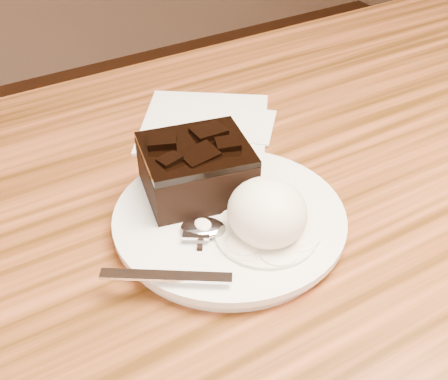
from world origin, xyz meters
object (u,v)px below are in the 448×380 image
plate (229,221)px  ice_cream_scoop (267,213)px  napkin (205,122)px  spoon (203,229)px  brownie (196,172)px

plate → ice_cream_scoop: (0.01, -0.04, 0.03)m
plate → napkin: plate is taller
plate → spoon: bearing=-163.2°
plate → brownie: size_ratio=2.21×
brownie → napkin: (0.08, 0.13, -0.04)m
brownie → spoon: size_ratio=0.61×
napkin → brownie: bearing=-122.3°
plate → napkin: 0.20m
ice_cream_scoop → spoon: bearing=147.2°
plate → spoon: size_ratio=1.36×
plate → ice_cream_scoop: 0.06m
plate → ice_cream_scoop: bearing=-72.1°
brownie → spoon: brownie is taller
plate → brownie: (-0.01, 0.05, 0.03)m
plate → spoon: (-0.03, -0.01, 0.01)m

